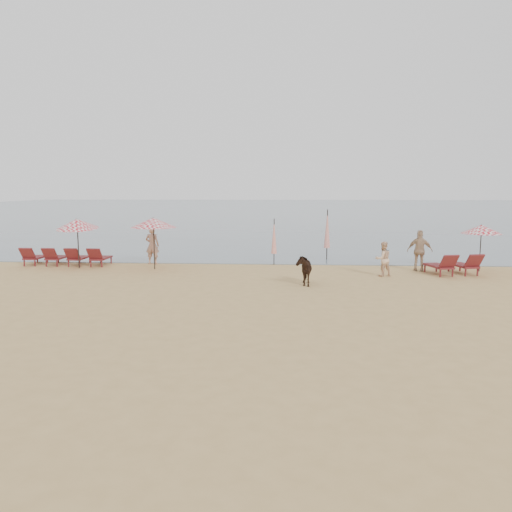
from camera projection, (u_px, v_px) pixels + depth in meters
The scene contains 13 objects.
ground at pixel (245, 316), 14.67m from camera, with size 120.00×120.00×0.00m, color tan.
sea at pixel (281, 208), 93.78m from camera, with size 160.00×140.00×0.06m, color #51606B.
lounger_cluster_left at pixel (66, 257), 24.18m from camera, with size 3.97×1.72×0.63m.
lounger_cluster_right at pixel (454, 264), 21.53m from camera, with size 2.21×2.15×0.66m.
umbrella_open_left_a at pixel (153, 223), 22.88m from camera, with size 2.11×2.11×2.40m.
umbrella_open_left_b at pixel (77, 224), 23.10m from camera, with size 1.90×1.93×2.42m.
umbrella_open_right at pixel (481, 229), 22.24m from camera, with size 1.74×1.74×2.12m.
umbrella_closed_left at pixel (274, 237), 24.32m from camera, with size 0.27×0.27×2.26m.
umbrella_closed_right at pixel (327, 229), 25.88m from camera, with size 0.32×0.32×2.64m.
cow at pixel (303, 269), 19.37m from camera, with size 0.66×1.44×1.22m, color black.
beachgoer_left at pixel (152, 245), 24.68m from camera, with size 0.68×0.45×1.86m, color tan.
beachgoer_right_a at pixel (383, 259), 21.21m from camera, with size 0.72×0.56×1.48m, color #E4B58E.
beachgoer_right_b at pixel (420, 251), 22.49m from camera, with size 1.09×0.46×1.87m, color tan.
Camera 1 is at (1.23, -14.25, 3.72)m, focal length 35.00 mm.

